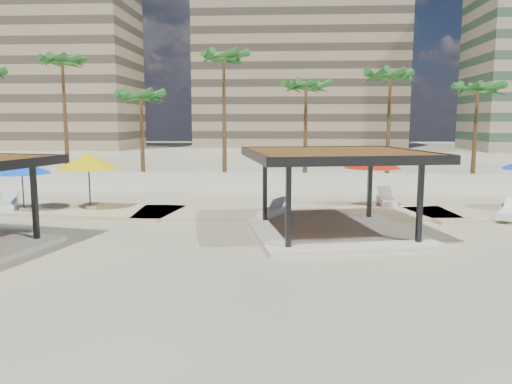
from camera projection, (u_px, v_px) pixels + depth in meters
ground at (244, 248)px, 18.79m from camera, size 200.00×200.00×0.00m
promenade at (293, 211)px, 26.25m from camera, size 44.45×7.97×0.24m
boundary_wall at (263, 181)px, 34.52m from camera, size 56.00×0.30×1.20m
building_west at (34, 60)px, 86.27m from camera, size 34.00×16.00×32.40m
building_mid at (299, 70)px, 93.64m from camera, size 38.00×16.00×30.40m
pavilion_central at (335, 185)px, 20.75m from camera, size 8.29×8.29×3.55m
umbrella_b at (88, 161)px, 26.02m from camera, size 3.80×3.80×2.89m
umbrella_c at (372, 161)px, 26.94m from camera, size 4.13×4.13×2.82m
umbrella_f at (21, 167)px, 25.44m from camera, size 3.18×3.18×2.61m
lounger_a at (8, 205)px, 26.05m from camera, size 1.52×2.35×0.85m
lounger_b at (272, 211)px, 24.46m from camera, size 1.42×2.19×0.79m
lounger_c at (387, 201)px, 27.47m from camera, size 0.83×2.36×0.89m
lounger_d at (509, 213)px, 23.81m from camera, size 1.77×2.17×0.81m
palm_b at (62, 66)px, 36.90m from camera, size 3.00×3.00×10.00m
palm_c at (141, 100)px, 36.31m from camera, size 3.00×3.00×7.36m
palm_d at (224, 63)px, 36.38m from camera, size 3.00×3.00×10.19m
palm_e at (306, 90)px, 35.82m from camera, size 3.00×3.00×8.06m
palm_f at (390, 80)px, 35.58m from camera, size 3.00×3.00×8.80m
palm_g at (478, 92)px, 34.96m from camera, size 3.00×3.00×7.82m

